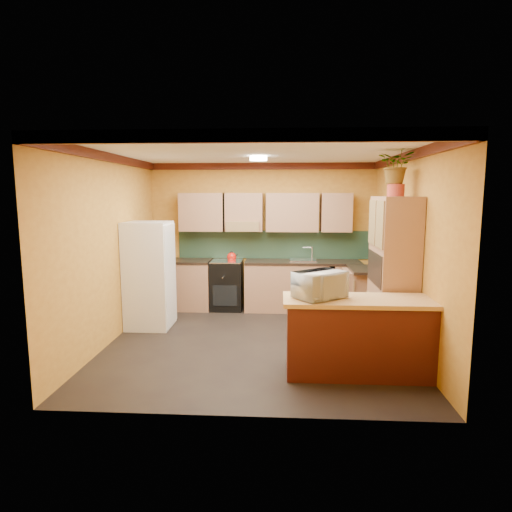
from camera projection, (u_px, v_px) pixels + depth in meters
The scene contains 15 objects.
room_shell at pixel (259, 197), 6.18m from camera, with size 4.24×4.24×2.72m.
base_cabinets_back at pixel (260, 286), 7.92m from camera, with size 3.65×0.60×0.88m, color #A37156.
countertop_back at pixel (260, 262), 7.86m from camera, with size 3.65×0.62×0.04m, color black.
stove at pixel (227, 285), 7.96m from camera, with size 0.58×0.58×0.91m, color black.
kettle at pixel (232, 256), 7.82m from camera, with size 0.17×0.17×0.18m, color red, non-canonical shape.
sink at pixel (303, 260), 7.81m from camera, with size 0.48×0.40×0.03m, color silver.
base_cabinets_right at pixel (368, 297), 7.10m from camera, with size 0.60×0.80×0.88m, color #A37156.
countertop_right at pixel (369, 270), 7.03m from camera, with size 0.62×0.80×0.04m, color black.
fridge at pixel (149, 275), 6.83m from camera, with size 0.68×0.66×1.70m, color white.
pantry at pixel (393, 275), 5.72m from camera, with size 0.48×0.90×2.10m, color #A37156.
fern_pot at pixel (396, 190), 5.61m from camera, with size 0.22×0.22×0.16m, color #AD382A.
fern at pixel (397, 165), 5.56m from camera, with size 0.45×0.39×0.50m, color #A37156.
breakfast_bar at pixel (364, 339), 5.02m from camera, with size 1.80×0.55×0.88m, color #4B1112.
bar_top at pixel (365, 301), 4.96m from camera, with size 1.90×0.65×0.05m, color tan.
microwave at pixel (320, 285), 4.96m from camera, with size 0.57×0.38×0.31m, color white.
Camera 1 is at (0.35, -5.95, 2.13)m, focal length 30.00 mm.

